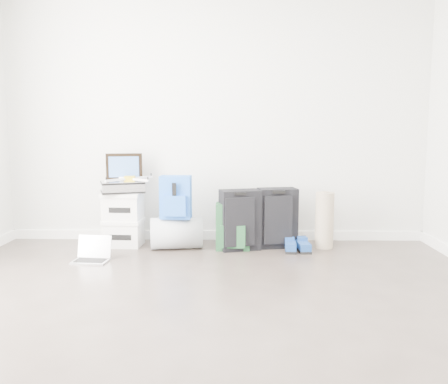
{
  "coord_description": "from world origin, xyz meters",
  "views": [
    {
      "loc": [
        0.19,
        -2.61,
        1.19
      ],
      "look_at": [
        0.1,
        1.9,
        0.61
      ],
      "focal_mm": 38.0,
      "sensor_mm": 36.0,
      "label": 1
    }
  ],
  "objects_px": {
    "duffel_bag": "(177,233)",
    "large_suitcase": "(240,220)",
    "boxes_stack": "(123,219)",
    "carry_on": "(277,218)",
    "briefcase": "(122,187)",
    "laptop": "(92,255)"
  },
  "relations": [
    {
      "from": "duffel_bag",
      "to": "large_suitcase",
      "type": "relative_size",
      "value": 0.86
    },
    {
      "from": "duffel_bag",
      "to": "boxes_stack",
      "type": "bearing_deg",
      "value": 160.46
    },
    {
      "from": "boxes_stack",
      "to": "large_suitcase",
      "type": "height_order",
      "value": "large_suitcase"
    },
    {
      "from": "carry_on",
      "to": "briefcase",
      "type": "bearing_deg",
      "value": 168.45
    },
    {
      "from": "duffel_bag",
      "to": "laptop",
      "type": "relative_size",
      "value": 1.55
    },
    {
      "from": "briefcase",
      "to": "carry_on",
      "type": "height_order",
      "value": "briefcase"
    },
    {
      "from": "large_suitcase",
      "to": "briefcase",
      "type": "bearing_deg",
      "value": 158.75
    },
    {
      "from": "large_suitcase",
      "to": "laptop",
      "type": "bearing_deg",
      "value": -176.93
    },
    {
      "from": "boxes_stack",
      "to": "briefcase",
      "type": "height_order",
      "value": "briefcase"
    },
    {
      "from": "boxes_stack",
      "to": "large_suitcase",
      "type": "xyz_separation_m",
      "value": [
        1.21,
        -0.13,
        0.02
      ]
    },
    {
      "from": "large_suitcase",
      "to": "carry_on",
      "type": "distance_m",
      "value": 0.4
    },
    {
      "from": "duffel_bag",
      "to": "carry_on",
      "type": "relative_size",
      "value": 0.85
    },
    {
      "from": "briefcase",
      "to": "large_suitcase",
      "type": "bearing_deg",
      "value": -24.46
    },
    {
      "from": "boxes_stack",
      "to": "laptop",
      "type": "distance_m",
      "value": 0.64
    },
    {
      "from": "large_suitcase",
      "to": "laptop",
      "type": "relative_size",
      "value": 1.81
    },
    {
      "from": "boxes_stack",
      "to": "large_suitcase",
      "type": "relative_size",
      "value": 0.92
    },
    {
      "from": "laptop",
      "to": "large_suitcase",
      "type": "bearing_deg",
      "value": 23.43
    },
    {
      "from": "duffel_bag",
      "to": "large_suitcase",
      "type": "distance_m",
      "value": 0.66
    },
    {
      "from": "large_suitcase",
      "to": "carry_on",
      "type": "relative_size",
      "value": 0.99
    },
    {
      "from": "boxes_stack",
      "to": "large_suitcase",
      "type": "bearing_deg",
      "value": -2.78
    },
    {
      "from": "laptop",
      "to": "boxes_stack",
      "type": "bearing_deg",
      "value": 79.75
    },
    {
      "from": "briefcase",
      "to": "duffel_bag",
      "type": "xyz_separation_m",
      "value": [
        0.56,
        -0.11,
        -0.46
      ]
    }
  ]
}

